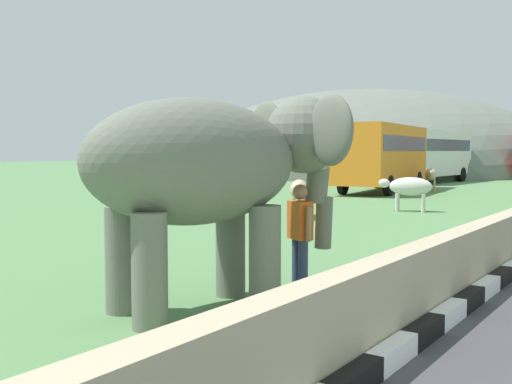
{
  "coord_description": "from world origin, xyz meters",
  "views": [
    {
      "loc": [
        -4.71,
        1.36,
        2.16
      ],
      "look_at": [
        2.11,
        6.1,
        1.6
      ],
      "focal_mm": 42.89,
      "sensor_mm": 36.0,
      "label": 1
    }
  ],
  "objects_px": {
    "elephant": "(217,166)",
    "person_handler": "(300,232)",
    "bus_white": "(431,152)",
    "cow_far": "(431,175)",
    "cow_near": "(409,187)",
    "cow_mid": "(299,191)",
    "bus_orange": "(383,152)"
  },
  "relations": [
    {
      "from": "cow_mid",
      "to": "cow_near",
      "type": "bearing_deg",
      "value": -30.68
    },
    {
      "from": "elephant",
      "to": "cow_far",
      "type": "bearing_deg",
      "value": 12.59
    },
    {
      "from": "cow_mid",
      "to": "cow_far",
      "type": "height_order",
      "value": "same"
    },
    {
      "from": "cow_near",
      "to": "cow_mid",
      "type": "height_order",
      "value": "same"
    },
    {
      "from": "elephant",
      "to": "bus_white",
      "type": "xyz_separation_m",
      "value": [
        34.54,
        8.78,
        0.12
      ]
    },
    {
      "from": "person_handler",
      "to": "cow_mid",
      "type": "distance_m",
      "value": 10.68
    },
    {
      "from": "elephant",
      "to": "bus_white",
      "type": "height_order",
      "value": "bus_white"
    },
    {
      "from": "cow_near",
      "to": "bus_white",
      "type": "bearing_deg",
      "value": 16.83
    },
    {
      "from": "elephant",
      "to": "cow_far",
      "type": "height_order",
      "value": "elephant"
    },
    {
      "from": "person_handler",
      "to": "bus_orange",
      "type": "distance_m",
      "value": 24.07
    },
    {
      "from": "elephant",
      "to": "bus_orange",
      "type": "relative_size",
      "value": 0.42
    },
    {
      "from": "bus_white",
      "to": "cow_mid",
      "type": "xyz_separation_m",
      "value": [
        -23.98,
        -3.82,
        -1.21
      ]
    },
    {
      "from": "cow_near",
      "to": "cow_far",
      "type": "bearing_deg",
      "value": 15.13
    },
    {
      "from": "elephant",
      "to": "cow_near",
      "type": "height_order",
      "value": "elephant"
    },
    {
      "from": "person_handler",
      "to": "bus_white",
      "type": "height_order",
      "value": "bus_white"
    },
    {
      "from": "person_handler",
      "to": "cow_mid",
      "type": "height_order",
      "value": "person_handler"
    },
    {
      "from": "bus_white",
      "to": "cow_far",
      "type": "xyz_separation_m",
      "value": [
        -8.94,
        -3.06,
        -1.21
      ]
    },
    {
      "from": "elephant",
      "to": "cow_mid",
      "type": "relative_size",
      "value": 2.2
    },
    {
      "from": "bus_orange",
      "to": "cow_mid",
      "type": "xyz_separation_m",
      "value": [
        -13.4,
        -2.8,
        -1.21
      ]
    },
    {
      "from": "elephant",
      "to": "bus_white",
      "type": "bearing_deg",
      "value": 14.27
    },
    {
      "from": "bus_white",
      "to": "cow_far",
      "type": "height_order",
      "value": "bus_white"
    },
    {
      "from": "elephant",
      "to": "bus_orange",
      "type": "bearing_deg",
      "value": 17.97
    },
    {
      "from": "person_handler",
      "to": "cow_far",
      "type": "relative_size",
      "value": 0.86
    },
    {
      "from": "bus_orange",
      "to": "bus_white",
      "type": "relative_size",
      "value": 1.11
    },
    {
      "from": "person_handler",
      "to": "cow_near",
      "type": "relative_size",
      "value": 0.86
    },
    {
      "from": "person_handler",
      "to": "bus_orange",
      "type": "xyz_separation_m",
      "value": [
        22.57,
        8.27,
        1.16
      ]
    },
    {
      "from": "elephant",
      "to": "cow_far",
      "type": "relative_size",
      "value": 2.11
    },
    {
      "from": "cow_mid",
      "to": "bus_orange",
      "type": "bearing_deg",
      "value": 11.82
    },
    {
      "from": "elephant",
      "to": "person_handler",
      "type": "xyz_separation_m",
      "value": [
        1.39,
        -0.5,
        -1.03
      ]
    },
    {
      "from": "cow_near",
      "to": "person_handler",
      "type": "bearing_deg",
      "value": -166.22
    },
    {
      "from": "bus_orange",
      "to": "cow_far",
      "type": "bearing_deg",
      "value": -51.46
    },
    {
      "from": "bus_white",
      "to": "cow_mid",
      "type": "height_order",
      "value": "bus_white"
    }
  ]
}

